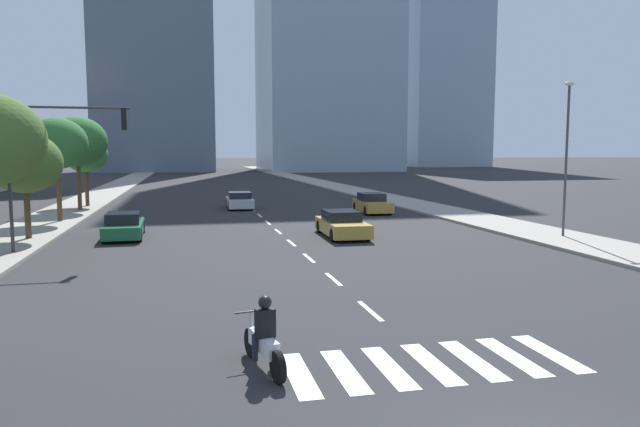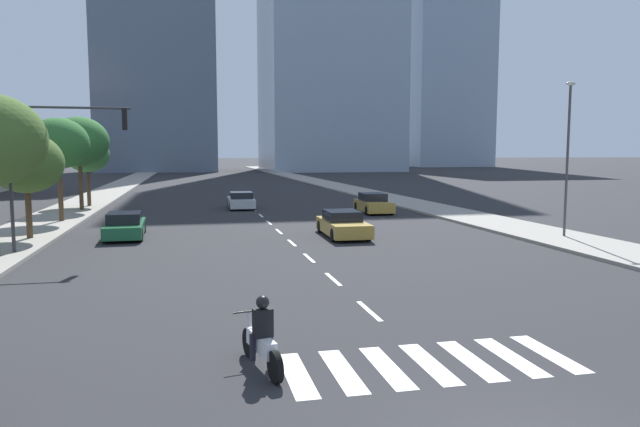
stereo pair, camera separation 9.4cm
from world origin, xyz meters
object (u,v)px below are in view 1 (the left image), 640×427
Objects in this scene: sedan_green_0 at (124,226)px; traffic_signal_far at (54,146)px; motorcycle_trailing at (264,340)px; street_tree_second at (25,163)px; sedan_gold_2 at (372,204)px; street_tree_fifth at (86,154)px; sedan_gold_3 at (342,225)px; street_tree_fourth at (77,142)px; street_lamp_east at (567,147)px; sedan_silver_1 at (240,201)px; street_tree_third at (57,144)px.

traffic_signal_far reaches higher than sedan_green_0.
street_tree_second reaches higher than motorcycle_trailing.
street_tree_second reaches higher than sedan_gold_2.
motorcycle_trailing is at bearing -76.29° from street_tree_fifth.
street_tree_fifth reaches higher than motorcycle_trailing.
sedan_gold_3 is 0.73× the size of street_tree_fourth.
sedan_green_0 is at bearing 62.80° from traffic_signal_far.
traffic_signal_far is at bearing -78.55° from sedan_gold_3.
street_tree_second is (-19.98, -8.83, 3.09)m from sedan_gold_2.
sedan_gold_2 is 0.61× the size of street_lamp_east.
sedan_green_0 is 5.33m from street_tree_second.
sedan_green_0 is at bearing -58.51° from sedan_gold_2.
street_tree_fourth is at bearing 96.74° from traffic_signal_far.
sedan_silver_1 is 0.61× the size of street_lamp_east.
motorcycle_trailing is 0.42× the size of street_tree_second.
sedan_green_0 is (-4.47, 19.04, 0.00)m from motorcycle_trailing.
sedan_gold_2 is at bearing 155.92° from sedan_gold_3.
street_lamp_east reaches higher than motorcycle_trailing.
street_tree_fifth is (-0.00, 9.98, -0.67)m from street_tree_third.
street_tree_fifth is at bearing 90.00° from street_tree_fourth.
traffic_signal_far is at bearing 154.16° from sedan_silver_1.
street_lamp_east is (23.16, -0.91, -0.02)m from traffic_signal_far.
sedan_gold_3 is at bearing 162.70° from street_lamp_east.
street_tree_third is at bearing 6.52° from motorcycle_trailing.
traffic_signal_far is (-2.19, -4.26, 3.88)m from sedan_green_0.
motorcycle_trailing is 0.45× the size of sedan_gold_3.
street_tree_fifth is at bearing 75.12° from sedan_silver_1.
sedan_green_0 is 9.18m from street_tree_third.
sedan_silver_1 is at bearing 126.60° from street_lamp_east.
motorcycle_trailing is at bearing -168.29° from sedan_green_0.
sedan_silver_1 is at bearing -28.19° from sedan_green_0.
street_tree_third reaches higher than sedan_silver_1.
sedan_green_0 is 0.63× the size of street_lamp_east.
street_tree_fourth is at bearing 91.12° from sedan_silver_1.
sedan_silver_1 is 18.17m from street_tree_second.
street_tree_third is at bearing 154.37° from street_lamp_east.
sedan_silver_1 is at bearing -117.67° from sedan_gold_2.
traffic_signal_far is at bearing -79.28° from street_tree_third.
motorcycle_trailing is at bearing -65.77° from traffic_signal_far.
sedan_gold_2 is at bearing 4.83° from street_tree_third.
motorcycle_trailing is 0.32× the size of street_tree_fourth.
sedan_silver_1 is 0.74× the size of street_tree_third.
street_tree_fourth is at bearing 15.95° from sedan_green_0.
sedan_gold_2 is 0.72× the size of traffic_signal_far.
sedan_green_0 is 1.04× the size of sedan_gold_2.
traffic_signal_far reaches higher than street_tree_third.
traffic_signal_far reaches higher than street_tree_fifth.
street_lamp_east is 31.57m from street_tree_fourth.
street_tree_second is (-2.12, 4.09, -0.75)m from traffic_signal_far.
traffic_signal_far is 0.96× the size of street_tree_fourth.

